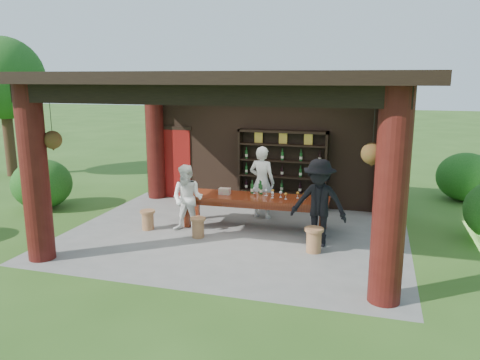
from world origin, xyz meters
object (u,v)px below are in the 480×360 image
(guest_man, at_px, (319,203))
(stool_near_left, at_px, (198,227))
(stool_near_right, at_px, (314,239))
(host, at_px, (262,182))
(wine_shelf, at_px, (282,169))
(tasting_table, at_px, (256,201))
(napkin_basket, at_px, (225,191))
(stool_far_left, at_px, (148,219))
(guest_woman, at_px, (188,199))

(guest_man, bearing_deg, stool_near_left, -165.40)
(stool_near_right, height_order, host, host)
(wine_shelf, height_order, guest_man, wine_shelf)
(tasting_table, xyz_separation_m, stool_near_right, (1.50, -1.18, -0.37))
(stool_near_right, bearing_deg, tasting_table, 141.91)
(wine_shelf, height_order, stool_near_right, wine_shelf)
(host, height_order, napkin_basket, host)
(wine_shelf, bearing_deg, stool_near_right, -67.47)
(tasting_table, height_order, stool_far_left, tasting_table)
(stool_far_left, bearing_deg, tasting_table, 19.16)
(stool_far_left, bearing_deg, wine_shelf, 46.23)
(guest_woman, distance_m, guest_man, 2.92)
(tasting_table, xyz_separation_m, napkin_basket, (-0.74, -0.00, 0.19))
(tasting_table, bearing_deg, wine_shelf, 82.78)
(wine_shelf, bearing_deg, stool_near_left, -113.84)
(stool_far_left, xyz_separation_m, guest_woman, (0.94, 0.13, 0.52))
(guest_man, bearing_deg, wine_shelf, 125.20)
(guest_woman, xyz_separation_m, napkin_basket, (0.65, 0.68, 0.06))
(wine_shelf, bearing_deg, stool_far_left, -133.77)
(tasting_table, xyz_separation_m, stool_near_left, (-1.03, -1.00, -0.40))
(stool_far_left, xyz_separation_m, napkin_basket, (1.59, 0.81, 0.58))
(stool_near_right, bearing_deg, guest_man, 87.21)
(guest_man, bearing_deg, stool_near_right, -83.71)
(stool_near_left, relative_size, guest_man, 0.24)
(wine_shelf, xyz_separation_m, napkin_basket, (-0.98, -1.88, -0.22))
(napkin_basket, bearing_deg, stool_far_left, -153.07)
(guest_man, bearing_deg, tasting_table, 162.83)
(guest_woman, bearing_deg, wine_shelf, 58.36)
(tasting_table, xyz_separation_m, host, (-0.06, 0.85, 0.26))
(tasting_table, distance_m, napkin_basket, 0.77)
(host, height_order, guest_woman, host)
(tasting_table, distance_m, stool_far_left, 2.50)
(tasting_table, relative_size, stool_far_left, 7.47)
(wine_shelf, height_order, tasting_table, wine_shelf)
(stool_near_right, bearing_deg, guest_woman, 170.27)
(stool_near_right, bearing_deg, wine_shelf, 112.53)
(stool_near_right, relative_size, guest_man, 0.28)
(stool_near_left, xyz_separation_m, host, (0.97, 1.85, 0.66))
(wine_shelf, distance_m, guest_man, 2.93)
(wine_shelf, height_order, host, wine_shelf)
(wine_shelf, distance_m, stool_near_right, 3.39)
(host, distance_m, guest_woman, 2.03)
(wine_shelf, relative_size, host, 1.32)
(stool_far_left, height_order, guest_man, guest_man)
(host, xyz_separation_m, guest_man, (1.58, -1.60, 0.01))
(host, bearing_deg, tasting_table, 104.21)
(stool_near_left, distance_m, stool_far_left, 1.32)
(tasting_table, relative_size, napkin_basket, 12.94)
(stool_near_right, height_order, napkin_basket, napkin_basket)
(tasting_table, distance_m, stool_near_left, 1.49)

